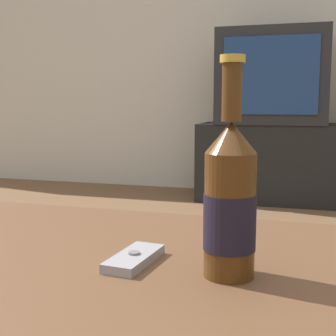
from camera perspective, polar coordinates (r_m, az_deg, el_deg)
back_wall at (r=3.71m, az=11.27°, el=17.36°), size 8.00×0.05×2.60m
coffee_table at (r=0.77m, az=-13.27°, el=-14.99°), size 1.25×0.63×0.45m
tv_stand at (r=3.36m, az=12.38°, el=0.69°), size 0.99×0.47×0.54m
television at (r=3.34m, az=12.68°, el=10.72°), size 0.73×0.51×0.63m
beer_bottle at (r=0.62m, az=7.57°, el=-4.04°), size 0.07×0.07×0.29m
cell_phone at (r=0.69m, az=-4.26°, el=-11.04°), size 0.06×0.12×0.02m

